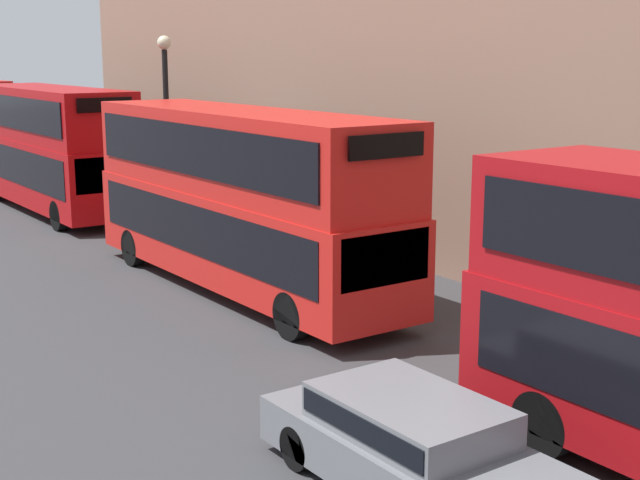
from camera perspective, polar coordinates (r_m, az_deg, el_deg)
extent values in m
cylinder|color=black|center=(13.42, 14.14, -11.32)|extent=(0.30, 1.00, 1.00)
cylinder|color=black|center=(15.10, 19.79, -9.02)|extent=(0.30, 1.00, 1.00)
cube|color=red|center=(21.66, -5.06, 0.39)|extent=(2.55, 11.03, 2.10)
cube|color=red|center=(21.35, -5.16, 5.70)|extent=(2.50, 10.81, 1.94)
cube|color=black|center=(21.61, -5.08, 1.04)|extent=(2.59, 10.14, 1.18)
cube|color=black|center=(21.34, -5.17, 5.96)|extent=(2.59, 10.14, 1.16)
cube|color=black|center=(17.15, 4.20, -1.23)|extent=(2.17, 0.06, 1.05)
cube|color=black|center=(16.79, 4.31, 6.02)|extent=(1.78, 0.06, 0.46)
cylinder|color=black|center=(18.07, -1.81, -4.85)|extent=(0.30, 1.00, 1.00)
cylinder|color=black|center=(19.35, 3.76, -3.73)|extent=(0.30, 1.00, 1.00)
cylinder|color=black|center=(24.78, -11.86, -0.48)|extent=(0.30, 1.00, 1.00)
cylinder|color=black|center=(25.73, -7.27, 0.14)|extent=(0.30, 1.00, 1.00)
cube|color=#B20C0F|center=(33.87, -16.72, 4.26)|extent=(2.55, 10.56, 2.27)
cube|color=#B20C0F|center=(33.67, -16.93, 7.74)|extent=(2.50, 10.35, 1.87)
cube|color=black|center=(33.84, -16.75, 4.71)|extent=(2.59, 9.71, 1.27)
cube|color=black|center=(33.67, -16.94, 7.90)|extent=(2.59, 9.71, 1.12)
cube|color=black|center=(28.92, -13.40, 4.10)|extent=(2.17, 0.06, 1.13)
cube|color=black|center=(28.72, -13.61, 8.41)|extent=(1.78, 0.06, 0.45)
cylinder|color=black|center=(30.21, -16.37, 1.51)|extent=(0.30, 1.00, 1.00)
cylinder|color=black|center=(31.00, -12.44, 1.97)|extent=(0.30, 1.00, 1.00)
cylinder|color=black|center=(37.81, -16.83, 3.50)|extent=(0.30, 1.00, 1.00)
cylinder|color=black|center=(43.61, -19.42, 4.39)|extent=(0.30, 1.00, 1.00)
cube|color=slate|center=(12.06, 6.05, -13.73)|extent=(1.88, 4.65, 0.66)
cube|color=slate|center=(11.90, 5.74, -11.06)|extent=(1.65, 2.56, 0.48)
cube|color=black|center=(11.89, 5.74, -10.95)|extent=(1.69, 2.43, 0.31)
cylinder|color=black|center=(12.74, -1.39, -13.13)|extent=(0.22, 0.64, 0.64)
cylinder|color=black|center=(13.65, 4.51, -11.40)|extent=(0.22, 0.64, 0.64)
cylinder|color=black|center=(29.61, -9.73, 6.31)|extent=(0.18, 0.18, 5.79)
sphere|color=beige|center=(29.48, -9.95, 12.34)|extent=(0.44, 0.44, 0.44)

